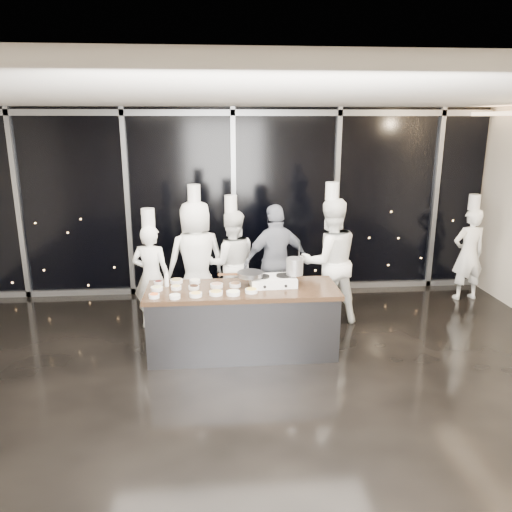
{
  "coord_description": "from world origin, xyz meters",
  "views": [
    {
      "loc": [
        -0.33,
        -5.15,
        2.98
      ],
      "look_at": [
        0.2,
        1.2,
        1.24
      ],
      "focal_mm": 35.0,
      "sensor_mm": 36.0,
      "label": 1
    }
  ],
  "objects_px": {
    "chef_far_left": "(151,275)",
    "chef_left": "(196,260)",
    "guest": "(276,262)",
    "chef_center": "(232,263)",
    "demo_counter": "(242,320)",
    "stock_pot": "(295,266)",
    "chef_right": "(329,261)",
    "stove": "(273,281)",
    "chef_side": "(468,253)",
    "frying_pan": "(250,274)"
  },
  "relations": [
    {
      "from": "demo_counter",
      "to": "chef_right",
      "type": "height_order",
      "value": "chef_right"
    },
    {
      "from": "stove",
      "to": "chef_side",
      "type": "bearing_deg",
      "value": 22.56
    },
    {
      "from": "demo_counter",
      "to": "chef_left",
      "type": "relative_size",
      "value": 1.19
    },
    {
      "from": "chef_far_left",
      "to": "frying_pan",
      "type": "bearing_deg",
      "value": 159.9
    },
    {
      "from": "chef_left",
      "to": "chef_center",
      "type": "bearing_deg",
      "value": 171.78
    },
    {
      "from": "frying_pan",
      "to": "chef_left",
      "type": "xyz_separation_m",
      "value": [
        -0.73,
        1.23,
        -0.14
      ]
    },
    {
      "from": "demo_counter",
      "to": "stove",
      "type": "distance_m",
      "value": 0.65
    },
    {
      "from": "guest",
      "to": "frying_pan",
      "type": "bearing_deg",
      "value": 50.71
    },
    {
      "from": "demo_counter",
      "to": "chef_side",
      "type": "xyz_separation_m",
      "value": [
        3.94,
        1.76,
        0.36
      ]
    },
    {
      "from": "stove",
      "to": "chef_side",
      "type": "relative_size",
      "value": 0.34
    },
    {
      "from": "stove",
      "to": "chef_right",
      "type": "distance_m",
      "value": 1.31
    },
    {
      "from": "chef_left",
      "to": "chef_side",
      "type": "relative_size",
      "value": 1.15
    },
    {
      "from": "chef_right",
      "to": "stove",
      "type": "bearing_deg",
      "value": 33.11
    },
    {
      "from": "chef_far_left",
      "to": "chef_side",
      "type": "distance_m",
      "value": 5.27
    },
    {
      "from": "guest",
      "to": "chef_left",
      "type": "bearing_deg",
      "value": -19.73
    },
    {
      "from": "stove",
      "to": "stock_pot",
      "type": "height_order",
      "value": "stock_pot"
    },
    {
      "from": "stove",
      "to": "stock_pot",
      "type": "relative_size",
      "value": 2.78
    },
    {
      "from": "demo_counter",
      "to": "chef_right",
      "type": "xyz_separation_m",
      "value": [
        1.35,
        0.96,
        0.5
      ]
    },
    {
      "from": "stove",
      "to": "chef_right",
      "type": "height_order",
      "value": "chef_right"
    },
    {
      "from": "guest",
      "to": "chef_side",
      "type": "bearing_deg",
      "value": 173.01
    },
    {
      "from": "stove",
      "to": "frying_pan",
      "type": "bearing_deg",
      "value": -179.31
    },
    {
      "from": "chef_far_left",
      "to": "stove",
      "type": "bearing_deg",
      "value": 165.53
    },
    {
      "from": "stove",
      "to": "frying_pan",
      "type": "relative_size",
      "value": 1.03
    },
    {
      "from": "chef_left",
      "to": "guest",
      "type": "xyz_separation_m",
      "value": [
        1.22,
        -0.07,
        -0.04
      ]
    },
    {
      "from": "stove",
      "to": "chef_left",
      "type": "relative_size",
      "value": 0.29
    },
    {
      "from": "demo_counter",
      "to": "chef_side",
      "type": "height_order",
      "value": "chef_side"
    },
    {
      "from": "stock_pot",
      "to": "guest",
      "type": "distance_m",
      "value": 1.16
    },
    {
      "from": "chef_side",
      "to": "demo_counter",
      "type": "bearing_deg",
      "value": 17.52
    },
    {
      "from": "demo_counter",
      "to": "stock_pot",
      "type": "relative_size",
      "value": 11.29
    },
    {
      "from": "chef_far_left",
      "to": "chef_side",
      "type": "xyz_separation_m",
      "value": [
        5.21,
        0.79,
        0.01
      ]
    },
    {
      "from": "chef_center",
      "to": "demo_counter",
      "type": "bearing_deg",
      "value": 89.12
    },
    {
      "from": "stove",
      "to": "chef_side",
      "type": "height_order",
      "value": "chef_side"
    },
    {
      "from": "stove",
      "to": "chef_side",
      "type": "xyz_separation_m",
      "value": [
        3.53,
        1.69,
        -0.15
      ]
    },
    {
      "from": "frying_pan",
      "to": "guest",
      "type": "xyz_separation_m",
      "value": [
        0.49,
        1.16,
        -0.18
      ]
    },
    {
      "from": "stove",
      "to": "chef_far_left",
      "type": "xyz_separation_m",
      "value": [
        -1.67,
        0.9,
        -0.16
      ]
    },
    {
      "from": "guest",
      "to": "chef_right",
      "type": "distance_m",
      "value": 0.81
    },
    {
      "from": "stove",
      "to": "chef_far_left",
      "type": "relative_size",
      "value": 0.34
    },
    {
      "from": "chef_center",
      "to": "guest",
      "type": "bearing_deg",
      "value": 160.19
    },
    {
      "from": "chef_center",
      "to": "frying_pan",
      "type": "bearing_deg",
      "value": 93.4
    },
    {
      "from": "demo_counter",
      "to": "chef_far_left",
      "type": "distance_m",
      "value": 1.64
    },
    {
      "from": "chef_left",
      "to": "demo_counter",
      "type": "bearing_deg",
      "value": 95.92
    },
    {
      "from": "stock_pot",
      "to": "chef_right",
      "type": "distance_m",
      "value": 1.12
    },
    {
      "from": "chef_far_left",
      "to": "chef_left",
      "type": "relative_size",
      "value": 0.86
    },
    {
      "from": "stock_pot",
      "to": "chef_center",
      "type": "relative_size",
      "value": 0.12
    },
    {
      "from": "stock_pot",
      "to": "guest",
      "type": "relative_size",
      "value": 0.12
    },
    {
      "from": "frying_pan",
      "to": "demo_counter",
      "type": "bearing_deg",
      "value": -156.32
    },
    {
      "from": "demo_counter",
      "to": "guest",
      "type": "distance_m",
      "value": 1.41
    },
    {
      "from": "frying_pan",
      "to": "stock_pot",
      "type": "bearing_deg",
      "value": -0.26
    },
    {
      "from": "demo_counter",
      "to": "guest",
      "type": "bearing_deg",
      "value": 64.08
    },
    {
      "from": "chef_far_left",
      "to": "chef_side",
      "type": "bearing_deg",
      "value": -157.52
    }
  ]
}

